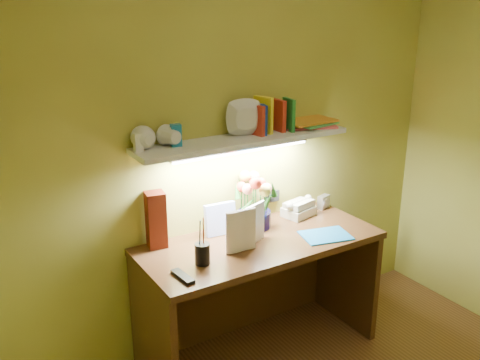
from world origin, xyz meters
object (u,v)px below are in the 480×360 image
whisky_bottle (156,223)px  telephone (299,207)px  flower_bouquet (254,200)px  desk (260,298)px  desk_clock (323,202)px

whisky_bottle → telephone: bearing=-4.0°
flower_bouquet → whisky_bottle: (-0.61, 0.06, -0.04)m
desk → desk_clock: bearing=17.2°
telephone → whisky_bottle: size_ratio=0.69×
desk_clock → telephone: bearing=167.0°
desk → whisky_bottle: 0.78m
flower_bouquet → telephone: bearing=-0.4°
flower_bouquet → telephone: flower_bouquet is taller
desk → desk_clock: desk_clock is taller
desk → flower_bouquet: 0.58m
flower_bouquet → desk_clock: flower_bouquet is taller
desk → telephone: telephone is taller
flower_bouquet → whisky_bottle: bearing=174.1°
flower_bouquet → desk_clock: 0.57m
telephone → whisky_bottle: (-0.94, 0.07, 0.08)m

